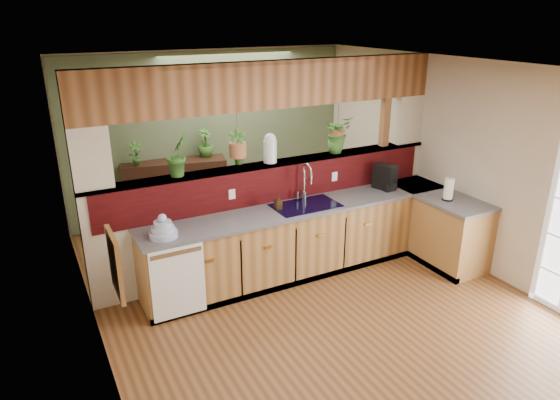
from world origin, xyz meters
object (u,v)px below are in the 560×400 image
faucet (306,180)px  dish_stack (163,230)px  glass_jar (270,148)px  coffee_maker (385,178)px  soap_dispenser (278,202)px  shelving_console (176,193)px  paper_towel (449,190)px

faucet → dish_stack: bearing=-172.5°
dish_stack → glass_jar: size_ratio=0.82×
faucet → coffee_maker: (1.16, -0.12, -0.11)m
soap_dispenser → coffee_maker: 1.60m
glass_jar → shelving_console: bearing=109.6°
faucet → dish_stack: size_ratio=1.64×
glass_jar → faucet: bearing=-30.3°
soap_dispenser → glass_jar: glass_jar is taller
soap_dispenser → shelving_console: (-0.62, 2.23, -0.49)m
dish_stack → shelving_console: 2.55m
paper_towel → soap_dispenser: bearing=160.6°
shelving_console → faucet: bearing=-52.1°
faucet → glass_jar: (-0.38, 0.22, 0.41)m
paper_towel → faucet: bearing=152.7°
glass_jar → soap_dispenser: bearing=-100.5°
dish_stack → shelving_console: dish_stack is taller
faucet → soap_dispenser: (-0.44, -0.11, -0.18)m
soap_dispenser → shelving_console: size_ratio=0.11×
faucet → soap_dispenser: faucet is taller
paper_towel → coffee_maker: bearing=121.2°
paper_towel → glass_jar: (-1.97, 1.04, 0.53)m
dish_stack → coffee_maker: 3.04m
soap_dispenser → shelving_console: soap_dispenser is taller
glass_jar → coffee_maker: bearing=-12.3°
shelving_console → dish_stack: bearing=-97.6°
dish_stack → paper_towel: paper_towel is taller
paper_towel → glass_jar: bearing=152.1°
coffee_maker → paper_towel: 0.83m
paper_towel → glass_jar: size_ratio=0.84×
coffee_maker → glass_jar: 1.66m
soap_dispenser → glass_jar: 0.67m
glass_jar → shelving_console: (-0.68, 1.90, -1.07)m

